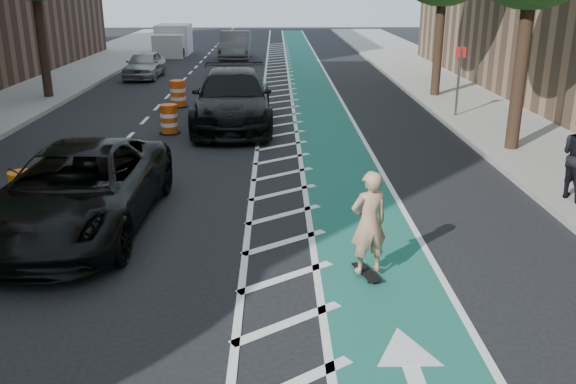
{
  "coord_description": "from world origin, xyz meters",
  "views": [
    {
      "loc": [
        1.36,
        -8.82,
        4.48
      ],
      "look_at": [
        1.55,
        1.05,
        1.1
      ],
      "focal_mm": 38.0,
      "sensor_mm": 36.0,
      "label": 1
    }
  ],
  "objects_px": {
    "barrel_a": "(24,194)",
    "suv_far": "(233,99)",
    "skateboarder": "(369,223)",
    "suv_near": "(79,189)"
  },
  "relations": [
    {
      "from": "barrel_a",
      "to": "suv_far",
      "type": "bearing_deg",
      "value": 65.44
    },
    {
      "from": "skateboarder",
      "to": "suv_near",
      "type": "xyz_separation_m",
      "value": [
        -5.2,
        2.18,
        -0.15
      ]
    },
    {
      "from": "suv_near",
      "to": "barrel_a",
      "type": "xyz_separation_m",
      "value": [
        -1.4,
        0.81,
        -0.37
      ]
    },
    {
      "from": "barrel_a",
      "to": "skateboarder",
      "type": "bearing_deg",
      "value": -24.35
    },
    {
      "from": "barrel_a",
      "to": "suv_near",
      "type": "bearing_deg",
      "value": -30.04
    },
    {
      "from": "suv_far",
      "to": "barrel_a",
      "type": "height_order",
      "value": "suv_far"
    },
    {
      "from": "suv_far",
      "to": "barrel_a",
      "type": "xyz_separation_m",
      "value": [
        -3.73,
        -8.15,
        -0.48
      ]
    },
    {
      "from": "skateboarder",
      "to": "barrel_a",
      "type": "height_order",
      "value": "skateboarder"
    },
    {
      "from": "suv_near",
      "to": "suv_far",
      "type": "height_order",
      "value": "suv_far"
    },
    {
      "from": "skateboarder",
      "to": "barrel_a",
      "type": "relative_size",
      "value": 1.88
    }
  ]
}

